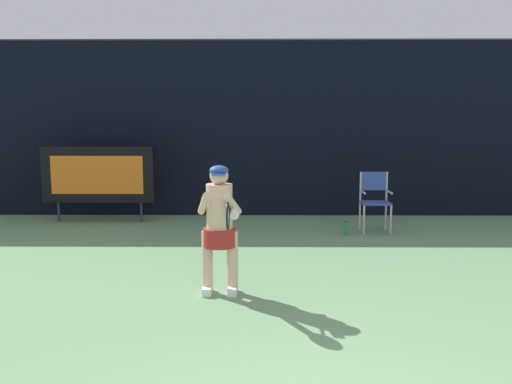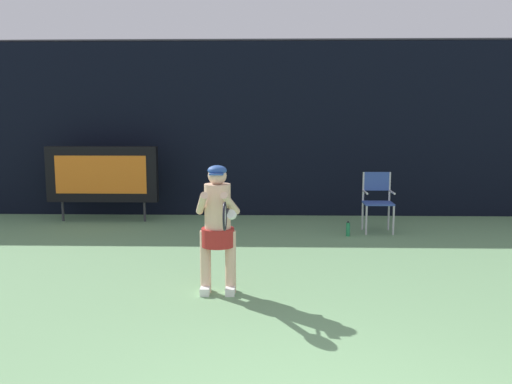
% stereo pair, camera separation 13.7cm
% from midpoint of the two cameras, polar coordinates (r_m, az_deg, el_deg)
% --- Properties ---
extents(backdrop_screen, '(18.00, 0.12, 3.66)m').
position_cam_midpoint_polar(backdrop_screen, '(11.43, 3.02, 6.56)').
color(backdrop_screen, black).
rests_on(backdrop_screen, ground).
extents(scoreboard, '(2.20, 0.21, 1.50)m').
position_cam_midpoint_polar(scoreboard, '(11.18, -16.51, 1.76)').
color(scoreboard, black).
rests_on(scoreboard, ground).
extents(umpire_chair, '(0.52, 0.44, 1.08)m').
position_cam_midpoint_polar(umpire_chair, '(10.11, 11.96, -0.60)').
color(umpire_chair, '#B7B7BC').
rests_on(umpire_chair, ground).
extents(water_bottle, '(0.07, 0.07, 0.27)m').
position_cam_midpoint_polar(water_bottle, '(9.71, 8.99, -3.85)').
color(water_bottle, '#268852').
rests_on(water_bottle, ground).
extents(tennis_player, '(0.53, 0.61, 1.53)m').
position_cam_midpoint_polar(tennis_player, '(6.44, -4.45, -3.29)').
color(tennis_player, white).
rests_on(tennis_player, ground).
extents(tennis_racket, '(0.03, 0.60, 0.31)m').
position_cam_midpoint_polar(tennis_racket, '(5.83, -3.63, -2.53)').
color(tennis_racket, black).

